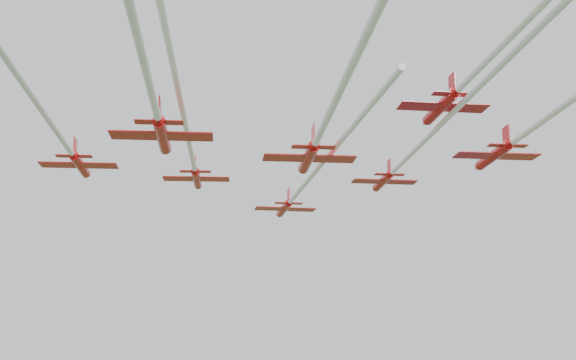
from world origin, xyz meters
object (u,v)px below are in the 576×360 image
(jet_row3_mid, at_px, (321,131))
(jet_row2_left, at_px, (190,148))
(jet_row4_left, at_px, (150,86))
(jet_row4_right, at_px, (493,54))
(jet_row3_left, at_px, (53,126))
(jet_row3_right, at_px, (544,120))
(jet_lead, at_px, (305,184))
(jet_row2_right, at_px, (423,141))

(jet_row3_mid, bearing_deg, jet_row2_left, 135.64)
(jet_row4_left, distance_m, jet_row4_right, 26.18)
(jet_row4_right, bearing_deg, jet_row3_mid, 122.59)
(jet_row2_left, bearing_deg, jet_row3_left, -128.87)
(jet_row2_left, distance_m, jet_row3_right, 36.67)
(jet_row4_left, height_order, jet_row4_right, jet_row4_right)
(jet_row2_left, bearing_deg, jet_row4_right, -48.40)
(jet_lead, distance_m, jet_row3_left, 37.11)
(jet_row3_right, xyz_separation_m, jet_row4_left, (-27.76, -26.90, -3.11))
(jet_row2_right, height_order, jet_row4_right, jet_row4_right)
(jet_row3_right, distance_m, jet_row4_left, 38.78)
(jet_row2_left, bearing_deg, jet_row3_mid, -42.52)
(jet_row3_mid, relative_size, jet_row4_left, 0.90)
(jet_row2_left, relative_size, jet_row3_mid, 1.17)
(jet_row4_right, bearing_deg, jet_row4_left, 178.47)
(jet_lead, relative_size, jet_row3_right, 1.08)
(jet_row3_left, height_order, jet_row3_mid, jet_row3_mid)
(jet_row4_right, bearing_deg, jet_row3_right, 53.15)
(jet_row2_right, bearing_deg, jet_row4_left, -140.39)
(jet_lead, bearing_deg, jet_row3_right, -57.99)
(jet_row2_right, xyz_separation_m, jet_row4_left, (-15.81, -31.05, -3.09))
(jet_row4_left, relative_size, jet_row4_right, 1.04)
(jet_row4_left, bearing_deg, jet_row4_right, 1.10)
(jet_row2_left, height_order, jet_row2_right, jet_row2_left)
(jet_row4_left, bearing_deg, jet_row3_mid, 48.81)
(jet_row2_left, xyz_separation_m, jet_row4_left, (8.91, -27.44, -3.41))
(jet_row2_left, height_order, jet_row3_left, jet_row2_left)
(jet_row3_left, distance_m, jet_row4_right, 38.69)
(jet_row2_right, relative_size, jet_row4_right, 1.23)
(jet_row3_mid, bearing_deg, jet_row2_right, 28.52)
(jet_row2_right, distance_m, jet_row4_right, 22.60)
(jet_row3_left, bearing_deg, jet_row2_left, 50.09)
(jet_row2_left, relative_size, jet_row4_right, 1.09)
(jet_lead, xyz_separation_m, jet_row4_left, (0.73, -44.53, -2.69))
(jet_row2_right, relative_size, jet_row3_mid, 1.32)
(jet_lead, height_order, jet_row3_left, jet_lead)
(jet_row2_left, xyz_separation_m, jet_row3_left, (-5.77, -17.27, -2.10))
(jet_lead, bearing_deg, jet_row2_right, -65.44)
(jet_row3_left, bearing_deg, jet_row3_right, 0.08)
(jet_row3_mid, bearing_deg, jet_row4_left, -131.92)
(jet_row2_left, height_order, jet_row4_left, jet_row2_left)
(jet_row3_mid, height_order, jet_row3_right, jet_row3_right)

